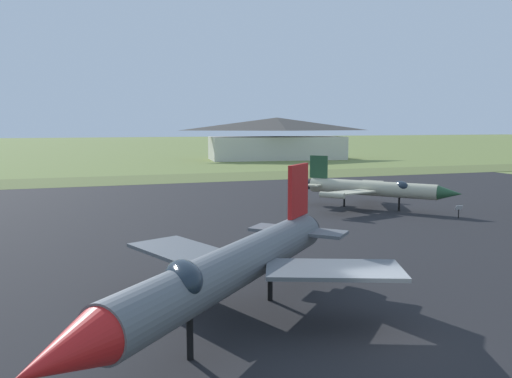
# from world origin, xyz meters

# --- Properties ---
(ground_plane) EXTENTS (600.00, 600.00, 0.00)m
(ground_plane) POSITION_xyz_m (0.00, 0.00, 0.00)
(ground_plane) COLOR olive
(asphalt_apron) EXTENTS (99.94, 60.73, 0.05)m
(asphalt_apron) POSITION_xyz_m (0.00, 18.22, 0.03)
(asphalt_apron) COLOR black
(asphalt_apron) RESTS_ON ground
(grass_verge_strip) EXTENTS (159.94, 12.00, 0.06)m
(grass_verge_strip) POSITION_xyz_m (0.00, 54.59, 0.03)
(grass_verge_strip) COLOR #5C6635
(grass_verge_strip) RESTS_ON ground
(jet_fighter_rear_center) EXTENTS (13.33, 13.50, 5.41)m
(jet_fighter_rear_center) POSITION_xyz_m (-4.93, 2.37, 2.30)
(jet_fighter_rear_center) COLOR #565B60
(jet_fighter_rear_center) RESTS_ON ground
(jet_fighter_rear_left) EXTENTS (10.87, 11.29, 4.45)m
(jet_fighter_rear_left) POSITION_xyz_m (14.05, 23.75, 1.84)
(jet_fighter_rear_left) COLOR #B7B293
(jet_fighter_rear_left) RESTS_ON ground
(info_placard_rear_left) EXTENTS (0.58, 0.34, 1.07)m
(info_placard_rear_left) POSITION_xyz_m (17.74, 17.78, 0.67)
(info_placard_rear_left) COLOR black
(info_placard_rear_left) RESTS_ON ground
(visitor_building) EXTENTS (30.18, 14.69, 8.70)m
(visitor_building) POSITION_xyz_m (29.72, 87.51, 4.28)
(visitor_building) COLOR beige
(visitor_building) RESTS_ON ground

